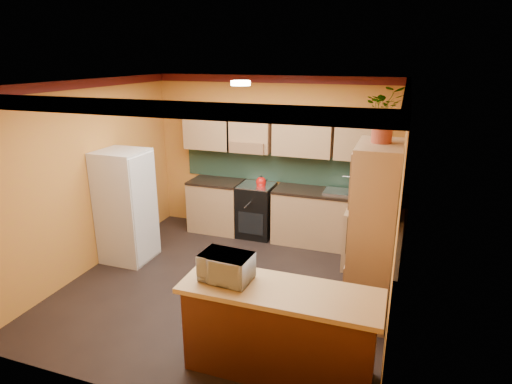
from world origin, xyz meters
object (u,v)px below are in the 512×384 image
Objects in this scene: base_cabinets_back at (291,215)px; microwave at (226,267)px; pantry at (373,233)px; fridge at (126,206)px; stove at (256,210)px; breakfast_bar at (279,334)px.

microwave is at bearing -87.14° from base_cabinets_back.
pantry reaches higher than base_cabinets_back.
pantry is 4.31× the size of microwave.
fridge reaches higher than base_cabinets_back.
fridge reaches higher than microwave.
stove is (-0.63, -0.00, 0.02)m from base_cabinets_back.
microwave is at bearing -35.40° from fridge.
stove is 3.42m from breakfast_bar.
pantry is 1.64m from breakfast_bar.
breakfast_bar is 0.83m from microwave.
pantry reaches higher than fridge.
fridge is 0.81× the size of pantry.
base_cabinets_back is 0.63m from stove.
fridge reaches higher than stove.
base_cabinets_back is 3.23m from breakfast_bar.
stove is 3.31m from microwave.
microwave is at bearing 180.00° from breakfast_bar.
microwave is (0.16, -3.16, 0.62)m from base_cabinets_back.
fridge is (-2.18, -1.50, 0.41)m from base_cabinets_back.
microwave is (-1.26, -1.34, 0.01)m from pantry.
breakfast_bar is (1.32, -3.16, -0.02)m from stove.
breakfast_bar is (2.88, -1.66, -0.41)m from fridge.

